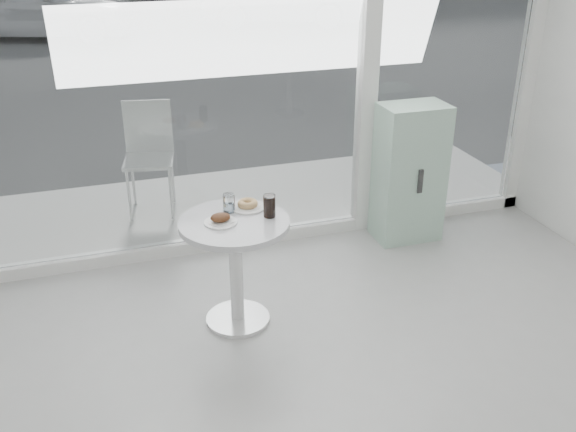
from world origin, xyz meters
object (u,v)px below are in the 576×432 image
object	(u,v)px
mint_cabinet	(409,173)
water_tumbler_b	(230,204)
plate_fritter	(221,219)
main_table	(235,251)
plate_donut	(248,205)
patio_chair	(149,150)
cola_glass	(269,206)
car_white	(38,5)
water_tumbler_a	(229,204)

from	to	relation	value
mint_cabinet	water_tumbler_b	distance (m)	1.82
mint_cabinet	plate_fritter	bearing A→B (deg)	-154.87
main_table	plate_donut	xyz separation A→B (m)	(0.13, 0.16, 0.24)
patio_chair	mint_cabinet	bearing A→B (deg)	-19.01
plate_fritter	water_tumbler_b	world-z (taller)	water_tumbler_b
patio_chair	cola_glass	distance (m)	2.08
main_table	cola_glass	distance (m)	0.38
patio_chair	plate_fritter	bearing A→B (deg)	-72.21
plate_fritter	car_white	bearing A→B (deg)	96.78
patio_chair	plate_fritter	world-z (taller)	patio_chair
car_white	cola_glass	size ratio (longest dim) A/B	27.74
mint_cabinet	water_tumbler_a	distance (m)	1.84
plate_fritter	water_tumbler_b	size ratio (longest dim) A/B	1.94
patio_chair	car_white	xyz separation A→B (m)	(-1.20, 10.11, 0.10)
water_tumbler_a	cola_glass	world-z (taller)	cola_glass
car_white	plate_fritter	distance (m)	12.18
water_tumbler_b	plate_donut	bearing A→B (deg)	3.90
plate_donut	water_tumbler_b	world-z (taller)	water_tumbler_b
mint_cabinet	patio_chair	world-z (taller)	mint_cabinet
mint_cabinet	plate_donut	size ratio (longest dim) A/B	4.97
plate_fritter	plate_donut	size ratio (longest dim) A/B	0.90
car_white	water_tumbler_a	xyz separation A→B (m)	(1.53, -11.94, 0.11)
mint_cabinet	plate_fritter	world-z (taller)	mint_cabinet
mint_cabinet	cola_glass	size ratio (longest dim) A/B	7.71
plate_fritter	water_tumbler_a	xyz separation A→B (m)	(0.09, 0.15, 0.03)
patio_chair	plate_fritter	distance (m)	2.01
plate_donut	cola_glass	world-z (taller)	cola_glass
car_white	cola_glass	distance (m)	12.22
main_table	water_tumbler_a	xyz separation A→B (m)	(0.00, 0.14, 0.27)
main_table	water_tumbler_b	bearing A→B (deg)	86.04
plate_fritter	water_tumbler_a	size ratio (longest dim) A/B	1.70
plate_donut	car_white	bearing A→B (deg)	97.92
water_tumbler_b	main_table	bearing A→B (deg)	-93.96
patio_chair	cola_glass	xyz separation A→B (m)	(0.56, -1.99, 0.23)
mint_cabinet	water_tumbler_b	size ratio (longest dim) A/B	10.70
main_table	patio_chair	world-z (taller)	patio_chair
mint_cabinet	water_tumbler_a	xyz separation A→B (m)	(-1.70, -0.67, 0.24)
plate_fritter	cola_glass	world-z (taller)	cola_glass
main_table	plate_fritter	distance (m)	0.26
plate_fritter	water_tumbler_a	bearing A→B (deg)	59.79
car_white	plate_fritter	world-z (taller)	car_white
water_tumbler_b	cola_glass	size ratio (longest dim) A/B	0.72
main_table	water_tumbler_a	bearing A→B (deg)	89.78
main_table	cola_glass	xyz separation A→B (m)	(0.24, -0.01, 0.29)
patio_chair	plate_fritter	xyz separation A→B (m)	(0.23, -1.99, 0.18)
car_white	plate_donut	distance (m)	12.03
main_table	water_tumbler_b	size ratio (longest dim) A/B	7.02
mint_cabinet	plate_donut	bearing A→B (deg)	-157.04
plate_donut	cola_glass	xyz separation A→B (m)	(0.10, -0.17, 0.05)
mint_cabinet	car_white	bearing A→B (deg)	106.43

